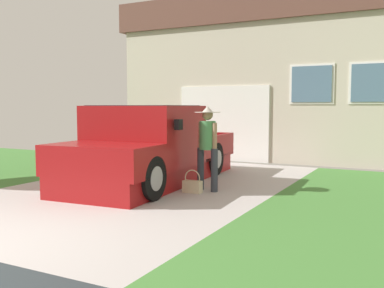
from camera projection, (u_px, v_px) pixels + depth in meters
name	position (u px, v px, depth m)	size (l,w,h in m)	color
pickup_truck	(146.00, 149.00, 9.44)	(2.42, 5.22, 1.70)	maroon
person_with_hat	(207.00, 141.00, 8.68)	(0.51, 0.51, 1.68)	#333842
handbag	(192.00, 186.00, 8.53)	(0.37, 0.17, 0.45)	beige
house_with_garage	(305.00, 80.00, 15.14)	(11.29, 5.96, 5.12)	#BEB5A1
wheeled_trash_bin	(106.00, 142.00, 13.26)	(0.60, 0.72, 1.14)	navy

